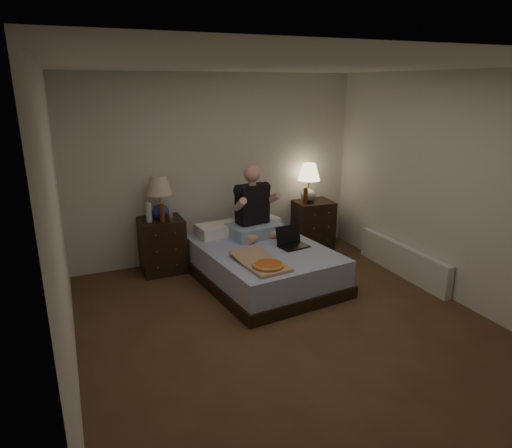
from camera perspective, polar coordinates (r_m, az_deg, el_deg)
name	(u,v)px	position (r m, az deg, el deg)	size (l,w,h in m)	color
floor	(291,329)	(4.70, 4.40, -13.00)	(4.00, 4.50, 0.00)	brown
ceiling	(298,66)	(4.07, 5.25, 19.10)	(4.00, 4.50, 0.00)	white
wall_back	(217,169)	(6.24, -4.88, 6.90)	(4.00, 2.50, 0.00)	silver
wall_front	(508,322)	(2.58, 29.00, -10.64)	(4.00, 2.50, 0.00)	silver
wall_left	(60,236)	(3.76, -23.35, -1.44)	(4.50, 2.50, 0.00)	silver
wall_right	(458,190)	(5.42, 23.92, 3.89)	(4.50, 2.50, 0.00)	silver
bed	(263,265)	(5.63, 0.89, -5.09)	(1.36, 1.81, 0.45)	#5368A7
nightstand_left	(162,245)	(6.03, -11.64, -2.61)	(0.54, 0.49, 0.71)	black
nightstand_right	(312,224)	(6.84, 7.04, 0.00)	(0.54, 0.49, 0.70)	black
lamp_left	(159,197)	(5.86, -11.97, 3.26)	(0.32, 0.32, 0.56)	navy
lamp_right	(309,183)	(6.64, 6.61, 5.14)	(0.32, 0.32, 0.56)	gray
water_bottle	(149,212)	(5.79, -13.26, 1.44)	(0.07, 0.07, 0.25)	silver
soda_can	(170,217)	(5.82, -10.66, 0.92)	(0.07, 0.07, 0.10)	#B5B4B0
beer_bottle_left	(162,213)	(5.76, -11.65, 1.35)	(0.06, 0.06, 0.23)	#61320D
beer_bottle_right	(306,196)	(6.56, 6.22, 3.52)	(0.06, 0.06, 0.23)	#5C2A0D
person	(254,201)	(5.82, -0.21, 2.84)	(0.66, 0.52, 0.93)	black
laptop	(294,238)	(5.53, 4.76, -1.72)	(0.34, 0.28, 0.24)	black
pizza_box	(268,266)	(4.89, 1.52, -5.26)	(0.40, 0.76, 0.08)	tan
radiator	(402,260)	(6.13, 17.79, -4.31)	(0.10, 1.60, 0.40)	silver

